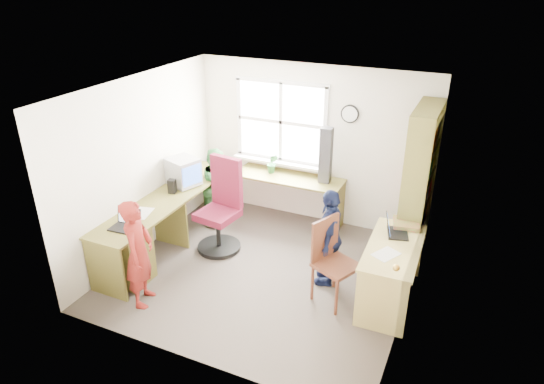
{
  "coord_description": "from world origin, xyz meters",
  "views": [
    {
      "loc": [
        2.26,
        -4.77,
        3.65
      ],
      "look_at": [
        0.0,
        0.25,
        1.05
      ],
      "focal_mm": 32.0,
      "sensor_mm": 36.0,
      "label": 1
    }
  ],
  "objects_px": {
    "bookshelf": "(418,190)",
    "potted_plant": "(272,164)",
    "right_desk": "(392,261)",
    "cd_tower": "(326,155)",
    "wooden_chair": "(332,258)",
    "l_desk": "(165,231)",
    "person_navy": "(330,237)",
    "person_red": "(139,253)",
    "laptop_right": "(394,230)",
    "person_green": "(218,186)",
    "swivel_chair": "(222,211)",
    "crt_monitor": "(183,172)",
    "laptop_left": "(126,223)"
  },
  "relations": [
    {
      "from": "potted_plant",
      "to": "person_red",
      "type": "relative_size",
      "value": 0.23
    },
    {
      "from": "right_desk",
      "to": "person_green",
      "type": "height_order",
      "value": "person_green"
    },
    {
      "from": "swivel_chair",
      "to": "person_red",
      "type": "bearing_deg",
      "value": -91.47
    },
    {
      "from": "wooden_chair",
      "to": "crt_monitor",
      "type": "bearing_deg",
      "value": -170.51
    },
    {
      "from": "l_desk",
      "to": "person_navy",
      "type": "distance_m",
      "value": 2.17
    },
    {
      "from": "cd_tower",
      "to": "wooden_chair",
      "type": "bearing_deg",
      "value": -69.87
    },
    {
      "from": "right_desk",
      "to": "laptop_right",
      "type": "height_order",
      "value": "laptop_right"
    },
    {
      "from": "right_desk",
      "to": "laptop_right",
      "type": "distance_m",
      "value": 0.39
    },
    {
      "from": "l_desk",
      "to": "person_navy",
      "type": "xyz_separation_m",
      "value": [
        2.11,
        0.45,
        0.18
      ]
    },
    {
      "from": "laptop_left",
      "to": "wooden_chair",
      "type": "bearing_deg",
      "value": 11.12
    },
    {
      "from": "swivel_chair",
      "to": "potted_plant",
      "type": "relative_size",
      "value": 4.25
    },
    {
      "from": "right_desk",
      "to": "person_red",
      "type": "relative_size",
      "value": 0.98
    },
    {
      "from": "swivel_chair",
      "to": "laptop_right",
      "type": "xyz_separation_m",
      "value": [
        2.33,
        0.04,
        0.23
      ]
    },
    {
      "from": "crt_monitor",
      "to": "potted_plant",
      "type": "relative_size",
      "value": 1.66
    },
    {
      "from": "l_desk",
      "to": "wooden_chair",
      "type": "height_order",
      "value": "wooden_chair"
    },
    {
      "from": "crt_monitor",
      "to": "person_red",
      "type": "bearing_deg",
      "value": -54.13
    },
    {
      "from": "laptop_left",
      "to": "right_desk",
      "type": "bearing_deg",
      "value": 12.41
    },
    {
      "from": "swivel_chair",
      "to": "person_navy",
      "type": "height_order",
      "value": "swivel_chair"
    },
    {
      "from": "bookshelf",
      "to": "wooden_chair",
      "type": "relative_size",
      "value": 2.04
    },
    {
      "from": "laptop_right",
      "to": "potted_plant",
      "type": "relative_size",
      "value": 1.24
    },
    {
      "from": "cd_tower",
      "to": "person_navy",
      "type": "distance_m",
      "value": 1.5
    },
    {
      "from": "person_red",
      "to": "person_green",
      "type": "distance_m",
      "value": 2.09
    },
    {
      "from": "bookshelf",
      "to": "potted_plant",
      "type": "bearing_deg",
      "value": 172.9
    },
    {
      "from": "potted_plant",
      "to": "cd_tower",
      "type": "bearing_deg",
      "value": 1.05
    },
    {
      "from": "right_desk",
      "to": "laptop_right",
      "type": "relative_size",
      "value": 3.39
    },
    {
      "from": "right_desk",
      "to": "crt_monitor",
      "type": "xyz_separation_m",
      "value": [
        -3.11,
        0.42,
        0.42
      ]
    },
    {
      "from": "wooden_chair",
      "to": "crt_monitor",
      "type": "relative_size",
      "value": 2.02
    },
    {
      "from": "person_red",
      "to": "person_navy",
      "type": "relative_size",
      "value": 1.04
    },
    {
      "from": "wooden_chair",
      "to": "laptop_right",
      "type": "bearing_deg",
      "value": 67.52
    },
    {
      "from": "right_desk",
      "to": "swivel_chair",
      "type": "bearing_deg",
      "value": 172.56
    },
    {
      "from": "crt_monitor",
      "to": "person_navy",
      "type": "distance_m",
      "value": 2.38
    },
    {
      "from": "laptop_right",
      "to": "potted_plant",
      "type": "distance_m",
      "value": 2.32
    },
    {
      "from": "bookshelf",
      "to": "person_green",
      "type": "bearing_deg",
      "value": -175.56
    },
    {
      "from": "right_desk",
      "to": "cd_tower",
      "type": "relative_size",
      "value": 1.57
    },
    {
      "from": "l_desk",
      "to": "right_desk",
      "type": "height_order",
      "value": "l_desk"
    },
    {
      "from": "right_desk",
      "to": "wooden_chair",
      "type": "height_order",
      "value": "wooden_chair"
    },
    {
      "from": "swivel_chair",
      "to": "crt_monitor",
      "type": "distance_m",
      "value": 0.83
    },
    {
      "from": "laptop_right",
      "to": "person_red",
      "type": "height_order",
      "value": "person_red"
    },
    {
      "from": "right_desk",
      "to": "crt_monitor",
      "type": "relative_size",
      "value": 2.53
    },
    {
      "from": "potted_plant",
      "to": "right_desk",
      "type": "bearing_deg",
      "value": -32.32
    },
    {
      "from": "person_red",
      "to": "person_navy",
      "type": "bearing_deg",
      "value": -74.46
    },
    {
      "from": "laptop_right",
      "to": "potted_plant",
      "type": "bearing_deg",
      "value": 47.47
    },
    {
      "from": "swivel_chair",
      "to": "person_green",
      "type": "bearing_deg",
      "value": 131.74
    },
    {
      "from": "swivel_chair",
      "to": "laptop_right",
      "type": "relative_size",
      "value": 3.43
    },
    {
      "from": "person_green",
      "to": "swivel_chair",
      "type": "bearing_deg",
      "value": -152.22
    },
    {
      "from": "l_desk",
      "to": "person_red",
      "type": "height_order",
      "value": "person_red"
    },
    {
      "from": "l_desk",
      "to": "swivel_chair",
      "type": "distance_m",
      "value": 0.81
    },
    {
      "from": "bookshelf",
      "to": "potted_plant",
      "type": "height_order",
      "value": "bookshelf"
    },
    {
      "from": "cd_tower",
      "to": "potted_plant",
      "type": "relative_size",
      "value": 2.68
    },
    {
      "from": "person_navy",
      "to": "person_red",
      "type": "bearing_deg",
      "value": -64.7
    }
  ]
}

